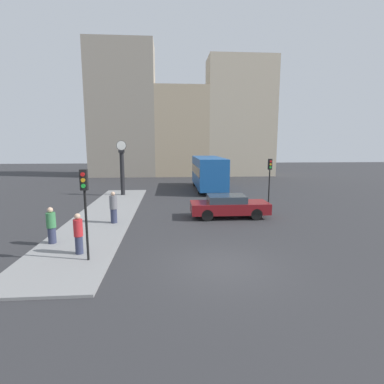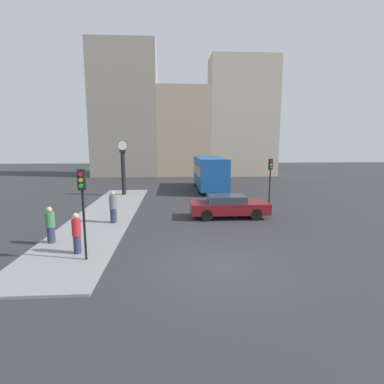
{
  "view_description": "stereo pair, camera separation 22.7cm",
  "coord_description": "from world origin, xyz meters",
  "px_view_note": "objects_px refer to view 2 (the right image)",
  "views": [
    {
      "loc": [
        -1.92,
        -10.34,
        4.46
      ],
      "look_at": [
        -0.5,
        8.61,
        1.39
      ],
      "focal_mm": 28.0,
      "sensor_mm": 36.0,
      "label": 1
    },
    {
      "loc": [
        -1.69,
        -10.35,
        4.46
      ],
      "look_at": [
        -0.5,
        8.61,
        1.39
      ],
      "focal_mm": 28.0,
      "sensor_mm": 36.0,
      "label": 2
    }
  ],
  "objects_px": {
    "street_clock": "(123,169)",
    "pedestrian_green_hoodie": "(50,225)",
    "sedan_car": "(229,206)",
    "pedestrian_grey_jacket": "(113,207)",
    "bus_distant": "(210,172)",
    "traffic_light_far": "(270,172)",
    "pedestrian_red_top": "(77,233)",
    "traffic_light_near": "(83,195)"
  },
  "relations": [
    {
      "from": "bus_distant",
      "to": "pedestrian_green_hoodie",
      "type": "height_order",
      "value": "bus_distant"
    },
    {
      "from": "bus_distant",
      "to": "pedestrian_green_hoodie",
      "type": "bearing_deg",
      "value": -119.78
    },
    {
      "from": "traffic_light_near",
      "to": "pedestrian_red_top",
      "type": "relative_size",
      "value": 2.08
    },
    {
      "from": "bus_distant",
      "to": "traffic_light_far",
      "type": "xyz_separation_m",
      "value": [
        3.3,
        -8.25,
        0.67
      ]
    },
    {
      "from": "bus_distant",
      "to": "traffic_light_far",
      "type": "relative_size",
      "value": 2.48
    },
    {
      "from": "pedestrian_green_hoodie",
      "to": "pedestrian_red_top",
      "type": "bearing_deg",
      "value": -41.79
    },
    {
      "from": "sedan_car",
      "to": "traffic_light_near",
      "type": "bearing_deg",
      "value": -135.47
    },
    {
      "from": "bus_distant",
      "to": "traffic_light_near",
      "type": "bearing_deg",
      "value": -111.1
    },
    {
      "from": "bus_distant",
      "to": "pedestrian_green_hoodie",
      "type": "distance_m",
      "value": 18.14
    },
    {
      "from": "pedestrian_green_hoodie",
      "to": "pedestrian_grey_jacket",
      "type": "distance_m",
      "value": 3.91
    },
    {
      "from": "traffic_light_far",
      "to": "pedestrian_red_top",
      "type": "distance_m",
      "value": 14.0
    },
    {
      "from": "pedestrian_grey_jacket",
      "to": "traffic_light_far",
      "type": "bearing_deg",
      "value": 22.25
    },
    {
      "from": "sedan_car",
      "to": "street_clock",
      "type": "height_order",
      "value": "street_clock"
    },
    {
      "from": "pedestrian_green_hoodie",
      "to": "pedestrian_grey_jacket",
      "type": "height_order",
      "value": "pedestrian_grey_jacket"
    },
    {
      "from": "street_clock",
      "to": "pedestrian_red_top",
      "type": "bearing_deg",
      "value": -88.38
    },
    {
      "from": "traffic_light_far",
      "to": "pedestrian_green_hoodie",
      "type": "bearing_deg",
      "value": -148.72
    },
    {
      "from": "pedestrian_green_hoodie",
      "to": "sedan_car",
      "type": "bearing_deg",
      "value": 26.9
    },
    {
      "from": "sedan_car",
      "to": "traffic_light_far",
      "type": "relative_size",
      "value": 1.38
    },
    {
      "from": "street_clock",
      "to": "pedestrian_grey_jacket",
      "type": "bearing_deg",
      "value": -84.42
    },
    {
      "from": "traffic_light_near",
      "to": "traffic_light_far",
      "type": "bearing_deg",
      "value": 43.27
    },
    {
      "from": "traffic_light_far",
      "to": "bus_distant",
      "type": "bearing_deg",
      "value": 111.78
    },
    {
      "from": "pedestrian_grey_jacket",
      "to": "sedan_car",
      "type": "bearing_deg",
      "value": 9.85
    },
    {
      "from": "pedestrian_grey_jacket",
      "to": "bus_distant",
      "type": "bearing_deg",
      "value": 60.96
    },
    {
      "from": "traffic_light_near",
      "to": "pedestrian_green_hoodie",
      "type": "distance_m",
      "value": 3.43
    },
    {
      "from": "pedestrian_green_hoodie",
      "to": "traffic_light_far",
      "type": "bearing_deg",
      "value": 31.28
    },
    {
      "from": "sedan_car",
      "to": "street_clock",
      "type": "relative_size",
      "value": 1.02
    },
    {
      "from": "sedan_car",
      "to": "pedestrian_red_top",
      "type": "relative_size",
      "value": 2.84
    },
    {
      "from": "bus_distant",
      "to": "pedestrian_red_top",
      "type": "height_order",
      "value": "bus_distant"
    },
    {
      "from": "bus_distant",
      "to": "traffic_light_near",
      "type": "height_order",
      "value": "traffic_light_near"
    },
    {
      "from": "traffic_light_near",
      "to": "pedestrian_grey_jacket",
      "type": "height_order",
      "value": "traffic_light_near"
    },
    {
      "from": "traffic_light_near",
      "to": "sedan_car",
      "type": "bearing_deg",
      "value": 44.53
    },
    {
      "from": "street_clock",
      "to": "pedestrian_green_hoodie",
      "type": "height_order",
      "value": "street_clock"
    },
    {
      "from": "pedestrian_grey_jacket",
      "to": "pedestrian_green_hoodie",
      "type": "bearing_deg",
      "value": -122.47
    },
    {
      "from": "traffic_light_far",
      "to": "pedestrian_green_hoodie",
      "type": "xyz_separation_m",
      "value": [
        -12.29,
        -7.47,
        -1.55
      ]
    },
    {
      "from": "sedan_car",
      "to": "bus_distant",
      "type": "xyz_separation_m",
      "value": [
        0.2,
        11.26,
        1.07
      ]
    },
    {
      "from": "traffic_light_near",
      "to": "pedestrian_green_hoodie",
      "type": "bearing_deg",
      "value": 134.89
    },
    {
      "from": "sedan_car",
      "to": "pedestrian_grey_jacket",
      "type": "xyz_separation_m",
      "value": [
        -6.7,
        -1.16,
        0.25
      ]
    },
    {
      "from": "sedan_car",
      "to": "pedestrian_red_top",
      "type": "xyz_separation_m",
      "value": [
        -7.22,
        -5.87,
        0.21
      ]
    },
    {
      "from": "traffic_light_far",
      "to": "pedestrian_grey_jacket",
      "type": "distance_m",
      "value": 11.11
    },
    {
      "from": "bus_distant",
      "to": "traffic_light_near",
      "type": "xyz_separation_m",
      "value": [
        -6.89,
        -17.84,
        0.79
      ]
    },
    {
      "from": "sedan_car",
      "to": "pedestrian_red_top",
      "type": "bearing_deg",
      "value": -140.86
    },
    {
      "from": "traffic_light_near",
      "to": "pedestrian_green_hoodie",
      "type": "height_order",
      "value": "traffic_light_near"
    }
  ]
}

